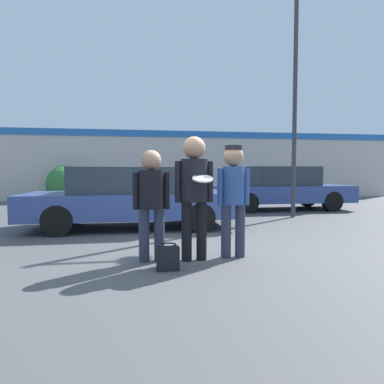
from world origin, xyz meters
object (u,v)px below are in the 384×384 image
(shrub, at_px, (65,184))
(street_lamp, at_px, (304,72))
(parked_car_near, at_px, (130,197))
(parked_car_far, at_px, (280,188))
(person_middle_with_frisbee, at_px, (194,185))
(person_right, at_px, (233,191))
(handbag, at_px, (168,258))
(person_left, at_px, (151,196))

(shrub, bearing_deg, street_lamp, -38.93)
(parked_car_near, distance_m, parked_car_far, 5.80)
(person_middle_with_frisbee, bearing_deg, parked_car_far, 56.75)
(person_middle_with_frisbee, bearing_deg, person_right, 7.89)
(parked_car_near, bearing_deg, person_middle_with_frisbee, -73.04)
(person_middle_with_frisbee, relative_size, shrub, 1.16)
(shrub, bearing_deg, person_middle_with_frisbee, -69.86)
(parked_car_far, bearing_deg, handbag, -124.07)
(person_left, xyz_separation_m, shrub, (-3.18, 10.28, -0.17))
(street_lamp, bearing_deg, person_middle_with_frisbee, -132.25)
(person_middle_with_frisbee, distance_m, shrub, 11.02)
(person_right, xyz_separation_m, parked_car_near, (-1.57, 3.06, -0.30))
(parked_car_far, relative_size, handbag, 13.17)
(parked_car_far, distance_m, shrub, 8.87)
(person_left, xyz_separation_m, person_right, (1.22, 0.02, 0.06))
(handbag, bearing_deg, street_lamp, 47.59)
(person_right, bearing_deg, shrub, 113.23)
(person_left, bearing_deg, street_lamp, 43.07)
(shrub, distance_m, handbag, 11.32)
(person_middle_with_frisbee, xyz_separation_m, person_right, (0.61, 0.08, -0.09))
(person_right, distance_m, parked_car_near, 3.45)
(handbag, bearing_deg, parked_car_far, 55.93)
(person_left, height_order, person_right, person_right)
(handbag, bearing_deg, person_middle_with_frisbee, 46.11)
(person_right, distance_m, street_lamp, 6.05)
(person_right, relative_size, parked_car_far, 0.37)
(parked_car_near, distance_m, street_lamp, 5.94)
(parked_car_far, height_order, shrub, shrub)
(street_lamp, distance_m, shrub, 10.32)
(person_middle_with_frisbee, bearing_deg, handbag, -133.89)
(parked_car_near, bearing_deg, shrub, 111.49)
(person_middle_with_frisbee, xyz_separation_m, parked_car_near, (-0.96, 3.14, -0.39))
(street_lamp, height_order, handbag, street_lamp)
(street_lamp, bearing_deg, parked_car_near, -167.53)
(person_right, relative_size, street_lamp, 0.25)
(person_left, distance_m, street_lamp, 6.82)
(person_right, height_order, parked_car_near, person_right)
(street_lamp, bearing_deg, person_left, -136.93)
(handbag, bearing_deg, person_right, 27.01)
(person_left, bearing_deg, person_right, 1.07)
(person_middle_with_frisbee, relative_size, handbag, 5.14)
(shrub, xyz_separation_m, handbag, (3.37, -10.79, -0.60))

